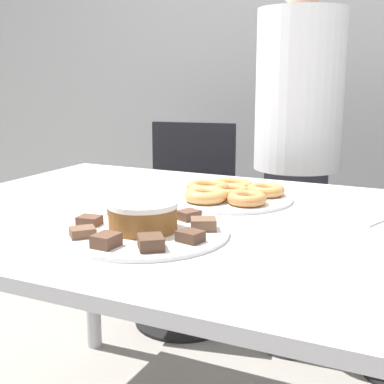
{
  "coord_description": "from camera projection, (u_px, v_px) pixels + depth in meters",
  "views": [
    {
      "loc": [
        0.55,
        -1.2,
        1.12
      ],
      "look_at": [
        -0.02,
        -0.0,
        0.83
      ],
      "focal_mm": 50.0,
      "sensor_mm": 36.0,
      "label": 1
    }
  ],
  "objects": [
    {
      "name": "plate_donuts",
      "position": [
        230.0,
        198.0,
        1.54
      ],
      "size": [
        0.36,
        0.36,
        0.01
      ],
      "color": "white",
      "rests_on": "table"
    },
    {
      "name": "frosted_cake",
      "position": [
        143.0,
        216.0,
        1.19
      ],
      "size": [
        0.16,
        0.16,
        0.07
      ],
      "color": "brown",
      "rests_on": "plate_cake"
    },
    {
      "name": "lamington_1",
      "position": [
        106.0,
        240.0,
        1.08
      ],
      "size": [
        0.05,
        0.05,
        0.03
      ],
      "rotation": [
        0.0,
        0.0,
        4.67
      ],
      "color": "brown",
      "rests_on": "plate_cake"
    },
    {
      "name": "lamington_7",
      "position": [
        118.0,
        212.0,
        1.31
      ],
      "size": [
        0.06,
        0.06,
        0.02
      ],
      "rotation": [
        0.0,
        0.0,
        8.85
      ],
      "color": "brown",
      "rests_on": "plate_cake"
    },
    {
      "name": "lamington_2",
      "position": [
        151.0,
        242.0,
        1.07
      ],
      "size": [
        0.07,
        0.08,
        0.03
      ],
      "rotation": [
        0.0,
        0.0,
        5.36
      ],
      "color": "#513828",
      "rests_on": "plate_cake"
    },
    {
      "name": "lamington_4",
      "position": [
        203.0,
        224.0,
        1.2
      ],
      "size": [
        0.07,
        0.07,
        0.03
      ],
      "rotation": [
        0.0,
        0.0,
        6.76
      ],
      "color": "brown",
      "rests_on": "plate_cake"
    },
    {
      "name": "lamington_0",
      "position": [
        83.0,
        232.0,
        1.15
      ],
      "size": [
        0.07,
        0.07,
        0.02
      ],
      "rotation": [
        0.0,
        0.0,
        3.97
      ],
      "color": "brown",
      "rests_on": "plate_cake"
    },
    {
      "name": "donut_1",
      "position": [
        247.0,
        199.0,
        1.44
      ],
      "size": [
        0.11,
        0.11,
        0.03
      ],
      "color": "#C68447",
      "rests_on": "plate_donuts"
    },
    {
      "name": "donut_0",
      "position": [
        230.0,
        191.0,
        1.53
      ],
      "size": [
        0.11,
        0.11,
        0.03
      ],
      "color": "#C68447",
      "rests_on": "plate_donuts"
    },
    {
      "name": "napkin",
      "position": [
        355.0,
        218.0,
        1.33
      ],
      "size": [
        0.15,
        0.14,
        0.01
      ],
      "color": "white",
      "rests_on": "table"
    },
    {
      "name": "wall_back",
      "position": [
        337.0,
        37.0,
        2.69
      ],
      "size": [
        8.0,
        0.05,
        2.6
      ],
      "color": "#A8AAAD",
      "rests_on": "ground_plane"
    },
    {
      "name": "lamington_6",
      "position": [
        156.0,
        210.0,
        1.33
      ],
      "size": [
        0.06,
        0.06,
        0.03
      ],
      "rotation": [
        0.0,
        0.0,
        8.16
      ],
      "color": "brown",
      "rests_on": "plate_cake"
    },
    {
      "name": "person_standing",
      "position": [
        297.0,
        156.0,
        2.08
      ],
      "size": [
        0.33,
        0.33,
        1.53
      ],
      "color": "#383842",
      "rests_on": "ground_plane"
    },
    {
      "name": "donut_3",
      "position": [
        233.0,
        185.0,
        1.62
      ],
      "size": [
        0.12,
        0.12,
        0.03
      ],
      "color": "tan",
      "rests_on": "plate_donuts"
    },
    {
      "name": "office_chair_left",
      "position": [
        186.0,
        228.0,
        2.44
      ],
      "size": [
        0.52,
        0.52,
        0.9
      ],
      "rotation": [
        0.0,
        0.0,
        0.2
      ],
      "color": "black",
      "rests_on": "ground_plane"
    },
    {
      "name": "table",
      "position": [
        200.0,
        246.0,
        1.38
      ],
      "size": [
        1.54,
        1.08,
        0.77
      ],
      "color": "silver",
      "rests_on": "ground_plane"
    },
    {
      "name": "donut_5",
      "position": [
        206.0,
        195.0,
        1.47
      ],
      "size": [
        0.12,
        0.12,
        0.03
      ],
      "color": "tan",
      "rests_on": "plate_donuts"
    },
    {
      "name": "donut_2",
      "position": [
        265.0,
        190.0,
        1.55
      ],
      "size": [
        0.11,
        0.11,
        0.03
      ],
      "color": "#D18E4C",
      "rests_on": "plate_donuts"
    },
    {
      "name": "lamington_8",
      "position": [
        90.0,
        220.0,
        1.24
      ],
      "size": [
        0.06,
        0.05,
        0.02
      ],
      "rotation": [
        0.0,
        0.0,
        9.55
      ],
      "color": "brown",
      "rests_on": "plate_cake"
    },
    {
      "name": "donut_4",
      "position": [
        208.0,
        188.0,
        1.56
      ],
      "size": [
        0.13,
        0.13,
        0.03
      ],
      "color": "#C68447",
      "rests_on": "plate_donuts"
    },
    {
      "name": "lamington_3",
      "position": [
        190.0,
        236.0,
        1.12
      ],
      "size": [
        0.06,
        0.05,
        0.02
      ],
      "rotation": [
        0.0,
        0.0,
        6.06
      ],
      "color": "#513828",
      "rests_on": "plate_cake"
    },
    {
      "name": "plate_cake",
      "position": [
        143.0,
        232.0,
        1.2
      ],
      "size": [
        0.39,
        0.39,
        0.01
      ],
      "color": "white",
      "rests_on": "table"
    },
    {
      "name": "lamington_5",
      "position": [
        189.0,
        215.0,
        1.29
      ],
      "size": [
        0.06,
        0.06,
        0.02
      ],
      "rotation": [
        0.0,
        0.0,
        7.46
      ],
      "color": "brown",
      "rests_on": "plate_cake"
    }
  ]
}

